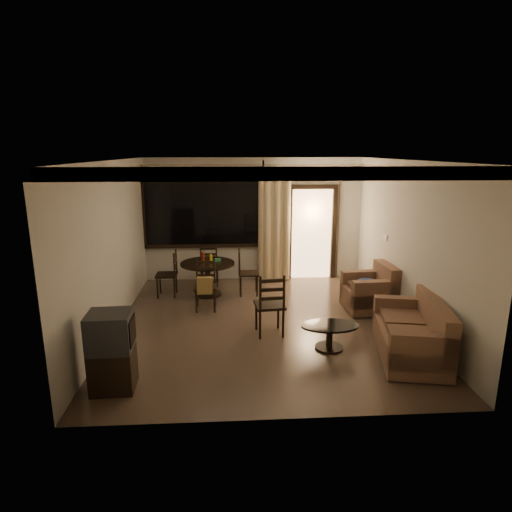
{
  "coord_description": "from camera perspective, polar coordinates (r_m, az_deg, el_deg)",
  "views": [
    {
      "loc": [
        -0.55,
        -6.97,
        2.96
      ],
      "look_at": [
        -0.1,
        0.2,
        1.17
      ],
      "focal_mm": 30.0,
      "sensor_mm": 36.0,
      "label": 1
    }
  ],
  "objects": [
    {
      "name": "ground",
      "position": [
        7.59,
        0.89,
        -8.99
      ],
      "size": [
        5.5,
        5.5,
        0.0
      ],
      "primitive_type": "plane",
      "color": "#7F6651",
      "rests_on": "ground"
    },
    {
      "name": "room_shell",
      "position": [
        8.89,
        3.9,
        6.63
      ],
      "size": [
        5.5,
        6.7,
        5.5
      ],
      "color": "beige",
      "rests_on": "ground"
    },
    {
      "name": "dining_table",
      "position": [
        8.92,
        -6.45,
        -1.78
      ],
      "size": [
        1.12,
        1.12,
        0.92
      ],
      "rotation": [
        0.0,
        0.0,
        -0.0
      ],
      "color": "black",
      "rests_on": "ground"
    },
    {
      "name": "dining_chair_west",
      "position": [
        9.08,
        -11.71,
        -3.49
      ],
      "size": [
        0.42,
        0.42,
        0.95
      ],
      "rotation": [
        0.0,
        0.0,
        -1.57
      ],
      "color": "black",
      "rests_on": "ground"
    },
    {
      "name": "dining_chair_east",
      "position": [
        8.99,
        -1.07,
        -3.37
      ],
      "size": [
        0.42,
        0.42,
        0.95
      ],
      "rotation": [
        0.0,
        0.0,
        1.57
      ],
      "color": "black",
      "rests_on": "ground"
    },
    {
      "name": "dining_chair_south",
      "position": [
        8.17,
        -6.72,
        -5.09
      ],
      "size": [
        0.42,
        0.48,
        0.95
      ],
      "rotation": [
        0.0,
        0.0,
        -0.0
      ],
      "color": "black",
      "rests_on": "ground"
    },
    {
      "name": "dining_chair_north",
      "position": [
        9.65,
        -6.21,
        -2.24
      ],
      "size": [
        0.42,
        0.42,
        0.95
      ],
      "rotation": [
        0.0,
        0.0,
        3.14
      ],
      "color": "black",
      "rests_on": "ground"
    },
    {
      "name": "tv_cabinet",
      "position": [
        5.76,
        -18.67,
        -11.94
      ],
      "size": [
        0.56,
        0.5,
        1.02
      ],
      "rotation": [
        0.0,
        0.0,
        0.05
      ],
      "color": "black",
      "rests_on": "ground"
    },
    {
      "name": "sofa",
      "position": [
        6.74,
        20.35,
        -9.84
      ],
      "size": [
        1.14,
        1.73,
        0.85
      ],
      "rotation": [
        0.0,
        0.0,
        -0.19
      ],
      "color": "#42291E",
      "rests_on": "ground"
    },
    {
      "name": "armchair",
      "position": [
        8.39,
        15.12,
        -4.61
      ],
      "size": [
        0.9,
        0.9,
        0.86
      ],
      "rotation": [
        0.0,
        0.0,
        0.05
      ],
      "color": "#42291E",
      "rests_on": "ground"
    },
    {
      "name": "coffee_table",
      "position": [
        6.7,
        9.79,
        -10.04
      ],
      "size": [
        0.88,
        0.53,
        0.39
      ],
      "rotation": [
        0.0,
        0.0,
        -0.09
      ],
      "color": "black",
      "rests_on": "ground"
    },
    {
      "name": "side_chair",
      "position": [
        7.08,
        1.83,
        -8.0
      ],
      "size": [
        0.51,
        0.51,
        1.06
      ],
      "rotation": [
        0.0,
        0.0,
        3.24
      ],
      "color": "black",
      "rests_on": "ground"
    }
  ]
}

